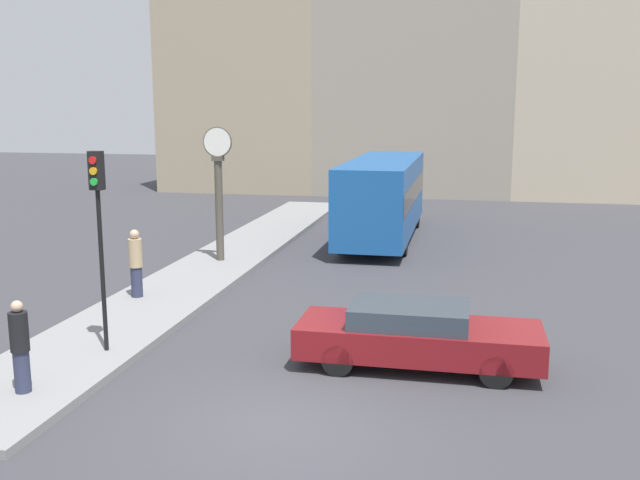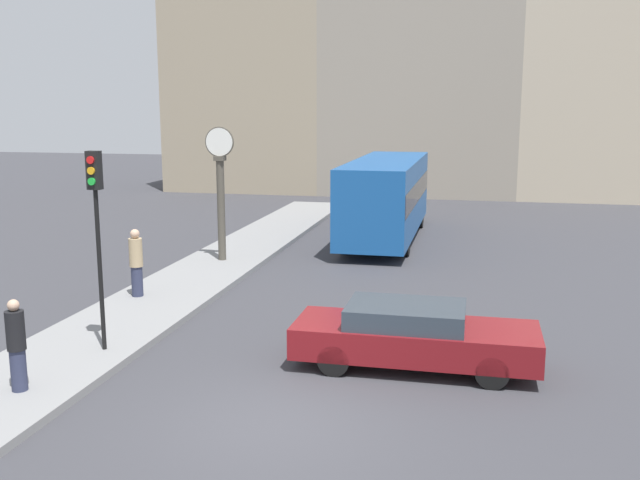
{
  "view_description": "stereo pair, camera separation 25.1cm",
  "coord_description": "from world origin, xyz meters",
  "px_view_note": "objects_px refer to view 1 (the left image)",
  "views": [
    {
      "loc": [
        2.86,
        -10.47,
        5.1
      ],
      "look_at": [
        -0.92,
        7.69,
        1.59
      ],
      "focal_mm": 40.0,
      "sensor_mm": 36.0,
      "label": 1
    },
    {
      "loc": [
        3.1,
        -10.41,
        5.1
      ],
      "look_at": [
        -0.92,
        7.69,
        1.59
      ],
      "focal_mm": 40.0,
      "sensor_mm": 36.0,
      "label": 2
    }
  ],
  "objects_px": {
    "traffic_light_near": "(99,210)",
    "bus_distant": "(383,194)",
    "street_clock": "(219,190)",
    "pedestrian_black_jacket": "(20,346)",
    "sedan_car": "(417,335)",
    "pedestrian_tan_coat": "(136,263)"
  },
  "relations": [
    {
      "from": "traffic_light_near",
      "to": "street_clock",
      "type": "xyz_separation_m",
      "value": [
        -0.65,
        8.74,
        -0.61
      ]
    },
    {
      "from": "traffic_light_near",
      "to": "bus_distant",
      "type": "bearing_deg",
      "value": 74.51
    },
    {
      "from": "pedestrian_tan_coat",
      "to": "sedan_car",
      "type": "bearing_deg",
      "value": -23.23
    },
    {
      "from": "pedestrian_black_jacket",
      "to": "pedestrian_tan_coat",
      "type": "distance_m",
      "value": 6.34
    },
    {
      "from": "sedan_car",
      "to": "pedestrian_tan_coat",
      "type": "relative_size",
      "value": 2.66
    },
    {
      "from": "street_clock",
      "to": "pedestrian_tan_coat",
      "type": "height_order",
      "value": "street_clock"
    },
    {
      "from": "pedestrian_black_jacket",
      "to": "pedestrian_tan_coat",
      "type": "height_order",
      "value": "pedestrian_tan_coat"
    },
    {
      "from": "street_clock",
      "to": "bus_distant",
      "type": "bearing_deg",
      "value": 50.44
    },
    {
      "from": "bus_distant",
      "to": "sedan_car",
      "type": "bearing_deg",
      "value": -80.43
    },
    {
      "from": "traffic_light_near",
      "to": "pedestrian_tan_coat",
      "type": "bearing_deg",
      "value": 107.5
    },
    {
      "from": "sedan_car",
      "to": "pedestrian_black_jacket",
      "type": "distance_m",
      "value": 7.29
    },
    {
      "from": "pedestrian_black_jacket",
      "to": "street_clock",
      "type": "bearing_deg",
      "value": 91.51
    },
    {
      "from": "traffic_light_near",
      "to": "pedestrian_black_jacket",
      "type": "xyz_separation_m",
      "value": [
        -0.36,
        -2.28,
        -2.07
      ]
    },
    {
      "from": "street_clock",
      "to": "pedestrian_black_jacket",
      "type": "height_order",
      "value": "street_clock"
    },
    {
      "from": "traffic_light_near",
      "to": "pedestrian_black_jacket",
      "type": "distance_m",
      "value": 3.1
    },
    {
      "from": "street_clock",
      "to": "pedestrian_black_jacket",
      "type": "xyz_separation_m",
      "value": [
        0.29,
        -11.02,
        -1.46
      ]
    },
    {
      "from": "traffic_light_near",
      "to": "street_clock",
      "type": "bearing_deg",
      "value": 94.25
    },
    {
      "from": "traffic_light_near",
      "to": "pedestrian_tan_coat",
      "type": "height_order",
      "value": "traffic_light_near"
    },
    {
      "from": "sedan_car",
      "to": "street_clock",
      "type": "distance_m",
      "value": 10.7
    },
    {
      "from": "pedestrian_black_jacket",
      "to": "pedestrian_tan_coat",
      "type": "xyz_separation_m",
      "value": [
        -0.9,
        6.27,
        0.07
      ]
    },
    {
      "from": "bus_distant",
      "to": "traffic_light_near",
      "type": "height_order",
      "value": "traffic_light_near"
    },
    {
      "from": "pedestrian_black_jacket",
      "to": "sedan_car",
      "type": "bearing_deg",
      "value": 24.72
    }
  ]
}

